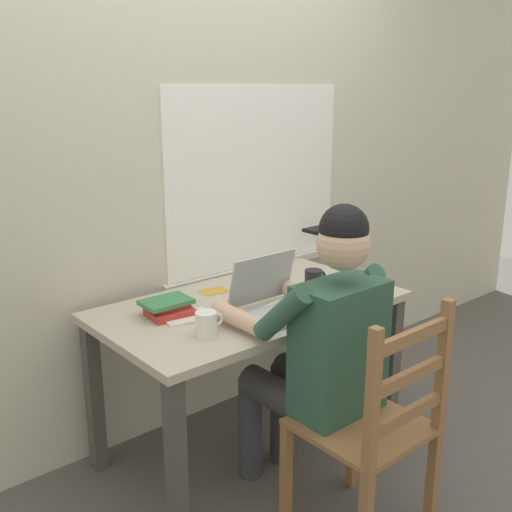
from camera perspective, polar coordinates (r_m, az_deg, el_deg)
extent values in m
plane|color=#56514C|center=(2.95, -0.49, -17.65)|extent=(8.00, 8.00, 0.00)
cube|color=beige|center=(2.85, -6.42, 9.07)|extent=(6.00, 0.04, 2.60)
cube|color=white|center=(3.08, 0.07, 7.38)|extent=(1.10, 0.01, 0.90)
cube|color=beige|center=(3.18, 0.14, -1.06)|extent=(1.16, 0.06, 0.04)
cube|color=#BCB29E|center=(2.63, -0.52, -4.71)|extent=(1.31, 0.74, 0.03)
cube|color=#4C4742|center=(2.25, -7.54, -19.07)|extent=(0.06, 0.06, 0.69)
cube|color=#4C4742|center=(2.98, 12.68, -10.13)|extent=(0.06, 0.06, 0.69)
cube|color=#4C4742|center=(2.74, -15.01, -12.75)|extent=(0.06, 0.06, 0.69)
cube|color=#4C4742|center=(3.36, 3.98, -6.71)|extent=(0.06, 0.06, 0.69)
cube|color=#2D5642|center=(2.24, 7.85, -8.64)|extent=(0.34, 0.20, 0.50)
sphere|color=#DBB293|center=(2.11, 8.24, 1.17)|extent=(0.19, 0.19, 0.19)
sphere|color=black|center=(2.10, 8.30, 2.55)|extent=(0.17, 0.17, 0.17)
cube|color=black|center=(2.16, 6.59, 2.46)|extent=(0.13, 0.10, 0.01)
cylinder|color=#38383D|center=(2.42, 2.55, -13.18)|extent=(0.13, 0.40, 0.13)
cylinder|color=#38383D|center=(2.53, 5.61, -11.86)|extent=(0.13, 0.40, 0.13)
cylinder|color=#38383D|center=(2.67, -0.54, -15.88)|extent=(0.10, 0.10, 0.45)
cylinder|color=#38383D|center=(2.77, 2.42, -14.61)|extent=(0.10, 0.10, 0.45)
cylinder|color=#2D5642|center=(2.11, 2.52, -5.45)|extent=(0.10, 0.25, 0.24)
cylinder|color=#DBB293|center=(2.30, -1.41, -5.99)|extent=(0.07, 0.28, 0.07)
sphere|color=#DBB293|center=(2.41, -3.33, -4.98)|extent=(0.08, 0.08, 0.08)
cylinder|color=#2D5642|center=(2.38, 9.62, -3.14)|extent=(0.10, 0.25, 0.24)
cylinder|color=#DBB293|center=(2.56, 5.60, -3.82)|extent=(0.07, 0.28, 0.07)
sphere|color=#DBB293|center=(2.64, 3.27, -3.10)|extent=(0.08, 0.08, 0.08)
cube|color=olive|center=(2.30, 9.90, -15.47)|extent=(0.42, 0.42, 0.02)
cube|color=olive|center=(2.64, 9.15, -16.68)|extent=(0.04, 0.04, 0.43)
cube|color=olive|center=(2.41, 2.85, -20.01)|extent=(0.04, 0.04, 0.43)
cube|color=olive|center=(2.46, 16.28, -19.90)|extent=(0.04, 0.04, 0.43)
cube|color=olive|center=(2.22, 17.23, -9.79)|extent=(0.04, 0.04, 0.48)
cube|color=olive|center=(1.94, 10.93, -13.23)|extent=(0.04, 0.04, 0.48)
cube|color=olive|center=(2.13, 14.09, -14.29)|extent=(0.36, 0.02, 0.04)
cube|color=olive|center=(2.07, 14.35, -10.91)|extent=(0.36, 0.02, 0.04)
cube|color=olive|center=(2.01, 14.62, -7.34)|extent=(0.36, 0.02, 0.04)
cube|color=#ADAFB2|center=(2.48, 2.70, -5.41)|extent=(0.33, 0.23, 0.02)
cube|color=silver|center=(2.48, 2.70, -5.21)|extent=(0.29, 0.17, 0.00)
cube|color=#ADAFB2|center=(2.54, 0.57, -2.12)|extent=(0.33, 0.06, 0.22)
cube|color=silver|center=(2.54, 0.57, -2.12)|extent=(0.29, 0.05, 0.18)
ellipsoid|color=#ADAFB2|center=(2.62, 7.06, -4.11)|extent=(0.06, 0.10, 0.03)
cylinder|color=white|center=(2.27, -4.72, -6.41)|extent=(0.08, 0.08, 0.09)
torus|color=white|center=(2.30, -3.64, -5.99)|extent=(0.05, 0.01, 0.05)
cylinder|color=black|center=(2.79, 5.44, -2.21)|extent=(0.08, 0.08, 0.09)
torus|color=black|center=(2.83, 6.19, -1.91)|extent=(0.05, 0.01, 0.05)
cube|color=#BC332D|center=(2.49, -8.10, -5.30)|extent=(0.19, 0.17, 0.03)
cube|color=#BC332D|center=(2.50, -8.16, -4.68)|extent=(0.16, 0.12, 0.02)
cube|color=#38844C|center=(2.49, -8.47, -4.30)|extent=(0.20, 0.14, 0.02)
cube|color=white|center=(2.53, 2.95, -4.96)|extent=(0.27, 0.22, 0.02)
cube|color=silver|center=(2.46, -6.51, -5.72)|extent=(0.22, 0.18, 0.01)
cube|color=gold|center=(2.77, -3.97, -3.32)|extent=(0.14, 0.11, 0.00)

